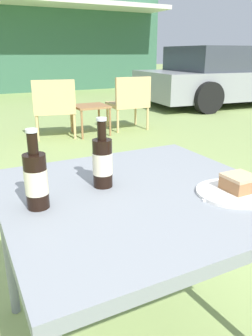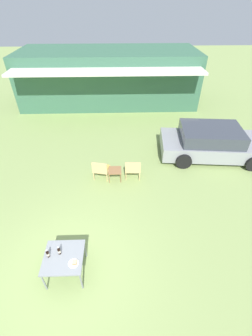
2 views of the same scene
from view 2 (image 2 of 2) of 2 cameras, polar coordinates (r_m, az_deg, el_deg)
The scene contains 11 objects.
ground_plane at distance 6.37m, azimuth -14.51°, elevation -24.11°, with size 60.00×60.00×0.00m, color #8CA35B.
cabin_building at distance 14.70m, azimuth -4.33°, elevation 22.14°, with size 10.26×5.03×2.97m.
parked_car at distance 10.01m, azimuth 21.13°, elevation 6.06°, with size 4.47×2.42×1.27m.
wicker_chair_cushioned at distance 8.25m, azimuth -6.35°, elevation -0.13°, with size 0.65×0.60×0.80m.
wicker_chair_plain at distance 8.21m, azimuth 1.74°, elevation -0.05°, with size 0.58×0.52×0.80m.
garden_side_table at distance 8.20m, azimuth -2.83°, elevation -0.78°, with size 0.47×0.46×0.43m.
patio_table at distance 5.83m, azimuth -15.54°, elevation -21.18°, with size 0.92×0.89×0.69m.
cake_on_plate at distance 5.62m, azimuth -13.06°, elevation -22.43°, with size 0.24×0.24×0.06m.
cola_bottle_near at distance 5.77m, azimuth -16.62°, elevation -19.56°, with size 0.07×0.07×0.25m.
cola_bottle_far at distance 5.81m, azimuth -19.24°, elevation -19.92°, with size 0.07×0.07×0.25m.
fork at distance 5.64m, azimuth -13.65°, elevation -22.62°, with size 0.17×0.04×0.01m.
Camera 2 is at (1.37, -2.87, 5.52)m, focal length 24.00 mm.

